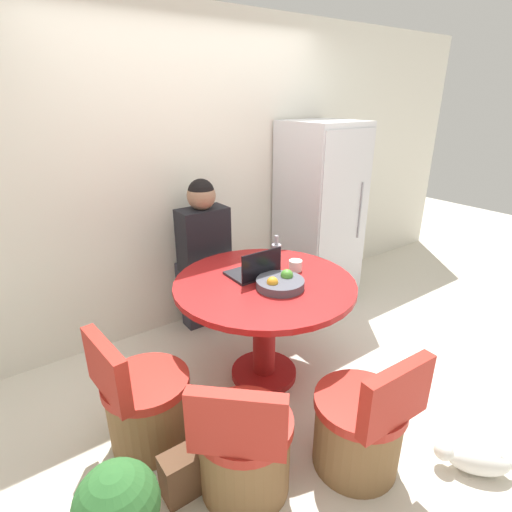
% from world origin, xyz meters
% --- Properties ---
extents(ground_plane, '(12.00, 12.00, 0.00)m').
position_xyz_m(ground_plane, '(0.00, 0.00, 0.00)').
color(ground_plane, beige).
extents(wall_back, '(7.00, 0.06, 2.60)m').
position_xyz_m(wall_back, '(0.00, 1.36, 1.30)').
color(wall_back, silver).
rests_on(wall_back, ground_plane).
extents(refrigerator, '(0.63, 0.68, 1.73)m').
position_xyz_m(refrigerator, '(1.11, 0.98, 0.87)').
color(refrigerator, silver).
rests_on(refrigerator, ground_plane).
extents(dining_table, '(1.23, 1.23, 0.77)m').
position_xyz_m(dining_table, '(-0.08, 0.25, 0.59)').
color(dining_table, maroon).
rests_on(dining_table, ground_plane).
extents(chair_left_side, '(0.50, 0.50, 0.77)m').
position_xyz_m(chair_left_side, '(-1.01, 0.17, 0.26)').
color(chair_left_side, brown).
rests_on(chair_left_side, ground_plane).
extents(chair_near_left_corner, '(0.57, 0.57, 0.77)m').
position_xyz_m(chair_near_left_corner, '(-0.72, -0.43, 0.26)').
color(chair_near_left_corner, brown).
rests_on(chair_near_left_corner, ground_plane).
extents(chair_near_camera, '(0.50, 0.50, 0.77)m').
position_xyz_m(chair_near_camera, '(-0.12, -0.67, 0.26)').
color(chair_near_camera, brown).
rests_on(chair_near_camera, ground_plane).
extents(person_seated, '(0.40, 0.37, 1.34)m').
position_xyz_m(person_seated, '(-0.11, 1.09, 0.75)').
color(person_seated, '#2D2D38').
rests_on(person_seated, ground_plane).
extents(laptop, '(0.32, 0.25, 0.21)m').
position_xyz_m(laptop, '(-0.09, 0.36, 0.82)').
color(laptop, '#232328').
rests_on(laptop, dining_table).
extents(fruit_bowl, '(0.31, 0.31, 0.10)m').
position_xyz_m(fruit_bowl, '(-0.06, 0.12, 0.81)').
color(fruit_bowl, '#4C4C56').
rests_on(fruit_bowl, dining_table).
extents(coffee_cup, '(0.09, 0.09, 0.08)m').
position_xyz_m(coffee_cup, '(0.20, 0.27, 0.81)').
color(coffee_cup, white).
rests_on(coffee_cup, dining_table).
extents(bottle, '(0.07, 0.07, 0.24)m').
position_xyz_m(bottle, '(0.13, 0.40, 0.87)').
color(bottle, '#9999A3').
rests_on(bottle, dining_table).
extents(cat, '(0.34, 0.36, 0.16)m').
position_xyz_m(cat, '(0.37, -1.08, 0.08)').
color(cat, white).
rests_on(cat, ground_plane).
extents(potted_plant, '(0.37, 0.37, 0.49)m').
position_xyz_m(potted_plant, '(-1.34, -0.38, 0.27)').
color(potted_plant, '#935638').
rests_on(potted_plant, ground_plane).
extents(handbag, '(0.30, 0.14, 0.26)m').
position_xyz_m(handbag, '(-0.95, -0.27, 0.13)').
color(handbag, brown).
rests_on(handbag, ground_plane).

